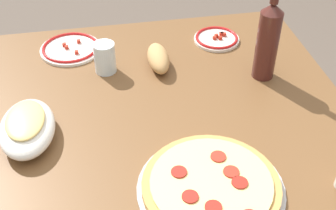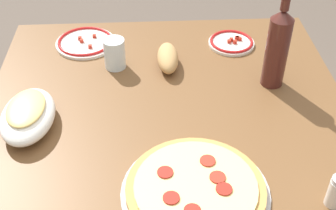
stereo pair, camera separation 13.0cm
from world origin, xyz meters
TOP-DOWN VIEW (x-y plane):
  - dining_table at (0.00, 0.00)m, footprint 1.10×1.09m
  - pepperoni_pizza at (-0.30, -0.05)m, footprint 0.36×0.36m
  - baked_pasta_dish at (-0.03, 0.40)m, footprint 0.24×0.15m
  - wine_bottle at (0.13, -0.34)m, footprint 0.07×0.07m
  - water_glass at (0.25, 0.16)m, footprint 0.07×0.07m
  - side_plate_near at (0.40, 0.28)m, footprint 0.21×0.21m
  - side_plate_far at (0.37, -0.25)m, footprint 0.16×0.16m
  - bread_loaf at (0.24, -0.01)m, footprint 0.17×0.07m

SIDE VIEW (x-z plane):
  - dining_table at x=0.00m, z-range 0.25..0.97m
  - side_plate_near at x=0.40m, z-range 0.72..0.75m
  - side_plate_far at x=0.37m, z-range 0.72..0.75m
  - pepperoni_pizza at x=-0.30m, z-range 0.72..0.76m
  - bread_loaf at x=0.24m, z-range 0.73..0.79m
  - baked_pasta_dish at x=-0.03m, z-range 0.73..0.81m
  - water_glass at x=0.25m, z-range 0.73..0.83m
  - wine_bottle at x=0.13m, z-range 0.70..1.02m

